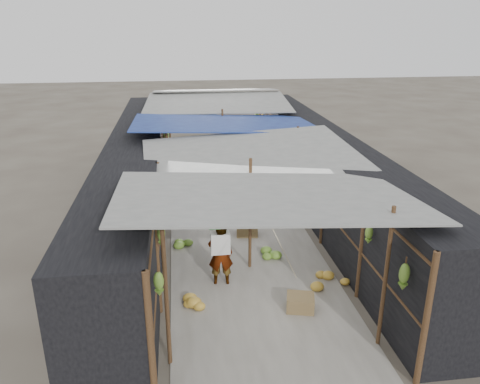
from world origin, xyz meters
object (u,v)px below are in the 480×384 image
black_basin (278,206)px  vendor_elderly (221,254)px  shopper_blue (231,175)px  vendor_seated (253,154)px  crate_near (247,230)px

black_basin → vendor_elderly: size_ratio=0.41×
black_basin → vendor_elderly: vendor_elderly is taller
shopper_blue → vendor_seated: 3.44m
shopper_blue → vendor_seated: bearing=38.0°
vendor_elderly → shopper_blue: (0.85, 5.23, 0.03)m
crate_near → black_basin: 2.08m
crate_near → shopper_blue: bearing=98.6°
crate_near → vendor_seated: (1.14, 6.13, 0.34)m
crate_near → black_basin: (1.19, 1.71, -0.08)m
black_basin → crate_near: bearing=-124.9°
crate_near → black_basin: bearing=62.3°
crate_near → vendor_elderly: bearing=-104.4°
black_basin → shopper_blue: (-1.26, 1.20, 0.66)m
crate_near → shopper_blue: (-0.07, 2.91, 0.58)m
black_basin → vendor_elderly: (-2.11, -4.03, 0.63)m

